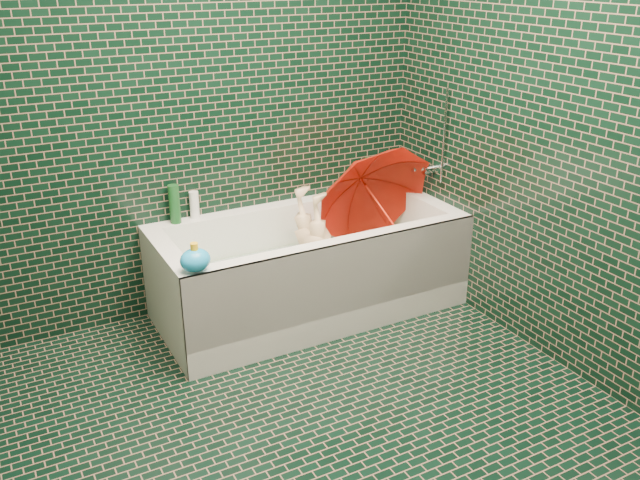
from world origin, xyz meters
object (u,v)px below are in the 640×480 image
bathtub (311,277)px  umbrella (383,211)px  child (318,260)px  rubber_duck (353,185)px  bath_toy (195,260)px

bathtub → umbrella: size_ratio=2.41×
child → umbrella: (0.41, -0.03, 0.24)m
child → rubber_duck: (0.43, 0.34, 0.28)m
umbrella → rubber_duck: umbrella is taller
bathtub → child: size_ratio=2.05×
child → bath_toy: bath_toy is taller
rubber_duck → umbrella: bearing=-92.7°
rubber_duck → bath_toy: 1.40m
child → rubber_duck: rubber_duck is taller
umbrella → bath_toy: bearing=-162.4°
child → rubber_duck: bearing=121.8°
child → bath_toy: bearing=-75.0°
bathtub → bath_toy: bath_toy is taller
umbrella → rubber_duck: (0.02, 0.37, 0.04)m
child → bathtub: bearing=-96.0°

